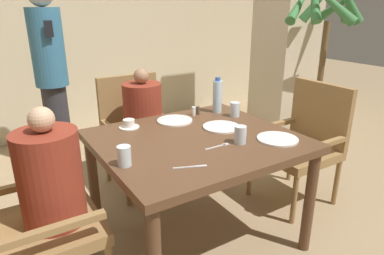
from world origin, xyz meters
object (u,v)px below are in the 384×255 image
(chair_far_side, at_px, (137,128))
(plate_dessert_center, at_px, (278,139))
(water_bottle, at_px, (217,96))
(glass_tall_far, at_px, (235,109))
(standing_host, at_px, (51,73))
(diner_in_far_chair, at_px, (144,130))
(chair_right_side, at_px, (304,139))
(plate_main_right, at_px, (221,127))
(glass_tall_mid, at_px, (124,156))
(chair_left_side, at_px, (25,220))
(teacup_with_saucer, at_px, (129,124))
(plate_main_left, at_px, (175,121))
(potted_palm, at_px, (321,69))
(diner_in_left_chair, at_px, (55,204))
(glass_tall_near, at_px, (240,135))

(chair_far_side, bearing_deg, plate_dessert_center, -72.44)
(water_bottle, relative_size, glass_tall_far, 2.54)
(chair_far_side, height_order, standing_host, standing_host)
(diner_in_far_chair, xyz_separation_m, chair_right_side, (1.04, -0.82, -0.03))
(plate_main_right, relative_size, glass_tall_mid, 2.35)
(chair_far_side, height_order, plate_main_right, chair_far_side)
(diner_in_far_chair, height_order, plate_dessert_center, diner_in_far_chair)
(plate_main_right, bearing_deg, chair_right_side, -4.34)
(chair_left_side, bearing_deg, glass_tall_mid, -15.45)
(chair_far_side, relative_size, glass_tall_far, 8.93)
(plate_dessert_center, relative_size, glass_tall_far, 2.35)
(plate_main_right, height_order, teacup_with_saucer, teacup_with_saucer)
(plate_main_left, relative_size, glass_tall_far, 2.35)
(plate_main_right, xyz_separation_m, water_bottle, (0.19, 0.31, 0.12))
(chair_far_side, relative_size, plate_main_left, 3.80)
(chair_right_side, bearing_deg, plate_main_left, 160.69)
(chair_right_side, xyz_separation_m, glass_tall_far, (-0.56, 0.21, 0.29))
(chair_right_side, distance_m, potted_palm, 1.08)
(plate_main_right, distance_m, plate_dessert_center, 0.40)
(diner_in_left_chair, height_order, potted_palm, potted_palm)
(standing_host, xyz_separation_m, water_bottle, (0.95, -1.35, -0.06))
(glass_tall_near, bearing_deg, water_bottle, 66.40)
(plate_main_left, distance_m, water_bottle, 0.41)
(potted_palm, bearing_deg, plate_main_right, -163.09)
(standing_host, bearing_deg, diner_in_far_chair, -59.66)
(plate_dessert_center, bearing_deg, plate_main_right, 113.96)
(diner_in_left_chair, height_order, plate_main_left, diner_in_left_chair)
(plate_main_right, bearing_deg, water_bottle, 58.76)
(chair_right_side, height_order, standing_host, standing_host)
(plate_main_left, xyz_separation_m, plate_main_right, (0.20, -0.29, 0.00))
(plate_main_right, xyz_separation_m, glass_tall_mid, (-0.78, -0.20, 0.05))
(chair_far_side, distance_m, plate_dessert_center, 1.36)
(potted_palm, relative_size, teacup_with_saucer, 14.53)
(diner_in_left_chair, xyz_separation_m, plate_dessert_center, (1.29, -0.31, 0.20))
(chair_right_side, bearing_deg, water_bottle, 148.50)
(standing_host, bearing_deg, chair_right_side, -47.73)
(potted_palm, height_order, glass_tall_near, potted_palm)
(teacup_with_saucer, bearing_deg, chair_left_side, -151.85)
(standing_host, relative_size, plate_main_right, 6.91)
(glass_tall_far, bearing_deg, chair_right_side, -20.88)
(glass_tall_near, bearing_deg, chair_left_side, 169.69)
(potted_palm, bearing_deg, glass_tall_mid, -163.94)
(diner_in_far_chair, relative_size, potted_palm, 0.53)
(diner_in_left_chair, height_order, glass_tall_mid, diner_in_left_chair)
(diner_in_left_chair, height_order, glass_tall_far, diner_in_left_chair)
(plate_dessert_center, xyz_separation_m, glass_tall_near, (-0.23, 0.09, 0.05))
(diner_in_far_chair, height_order, glass_tall_far, diner_in_far_chair)
(teacup_with_saucer, bearing_deg, diner_in_left_chair, -146.17)
(glass_tall_near, xyz_separation_m, glass_tall_far, (0.31, 0.43, 0.00))
(plate_main_left, height_order, glass_tall_mid, glass_tall_mid)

